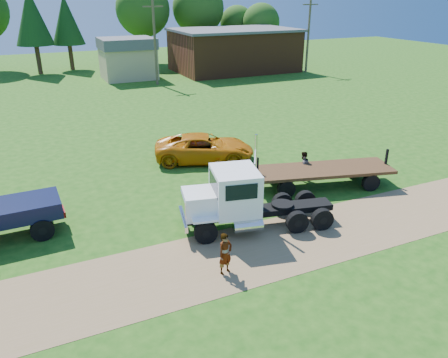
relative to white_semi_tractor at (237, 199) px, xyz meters
name	(u,v)px	position (x,y,z in m)	size (l,w,h in m)	color
ground	(264,249)	(0.26, -2.01, -1.39)	(140.00, 140.00, 0.00)	#1B4B10
dirt_track	(264,249)	(0.26, -2.01, -1.39)	(120.00, 4.20, 0.01)	olive
white_semi_tractor	(237,199)	(0.00, 0.00, 0.00)	(6.92, 3.49, 4.08)	black
orange_pickup	(205,148)	(1.91, 8.33, -0.56)	(2.75, 5.97, 1.66)	#C86D09
flatbed_trailer	(323,172)	(6.12, 2.13, -0.59)	(7.65, 3.95, 1.88)	#321B10
spectator_a	(225,254)	(-1.85, -2.83, -0.58)	(0.60, 0.39, 1.63)	#999999
spectator_b	(303,166)	(5.66, 3.29, -0.57)	(0.80, 0.63, 1.65)	#999999
brick_building	(234,50)	(18.26, 37.99, 1.27)	(15.40, 10.40, 5.30)	brown
tan_shed	(128,58)	(4.26, 37.99, 1.03)	(6.20, 5.40, 4.70)	tan
utility_poles	(155,41)	(6.26, 32.99, 3.32)	(42.20, 0.28, 9.00)	brown
tree_row	(78,15)	(0.50, 48.43, 5.45)	(54.31, 13.08, 11.25)	#322014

